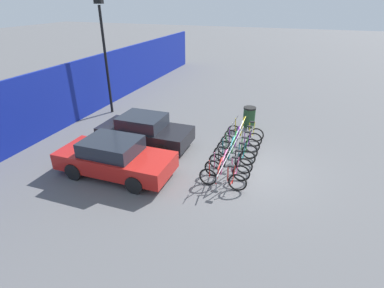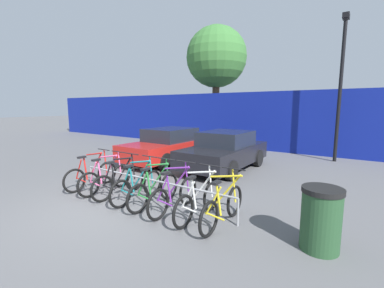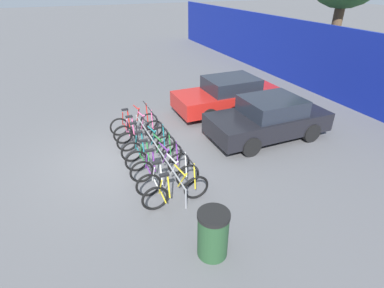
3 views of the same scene
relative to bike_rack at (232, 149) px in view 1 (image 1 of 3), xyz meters
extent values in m
plane|color=#59595B|center=(-0.49, -0.68, -0.50)|extent=(120.00, 120.00, 0.00)
cube|color=navy|center=(-0.49, 8.82, 1.03)|extent=(36.00, 0.16, 3.06)
cylinder|color=gray|center=(0.00, 0.00, 0.05)|extent=(4.67, 0.04, 0.04)
cylinder|color=gray|center=(-2.33, 0.00, -0.22)|extent=(0.04, 0.04, 0.55)
cylinder|color=gray|center=(2.33, 0.00, -0.22)|extent=(0.04, 0.04, 0.55)
torus|color=black|center=(-2.08, -0.68, -0.17)|extent=(0.06, 0.66, 0.66)
torus|color=black|center=(-2.08, 0.38, -0.17)|extent=(0.06, 0.66, 0.66)
cylinder|color=red|center=(-2.08, 0.01, 0.15)|extent=(0.60, 0.04, 0.76)
cylinder|color=red|center=(-2.08, -0.04, 0.46)|extent=(0.68, 0.04, 0.16)
cylinder|color=red|center=(-2.08, -0.33, 0.09)|extent=(0.14, 0.04, 0.63)
cylinder|color=red|center=(-2.08, -0.53, 0.12)|extent=(0.32, 0.03, 0.58)
cylinder|color=red|center=(-2.08, -0.48, -0.19)|extent=(0.40, 0.03, 0.08)
cylinder|color=red|center=(-2.08, 0.33, 0.18)|extent=(0.12, 0.04, 0.69)
cylinder|color=black|center=(-2.08, 0.29, 0.54)|extent=(0.52, 0.03, 0.03)
cube|color=black|center=(-2.08, -0.42, 0.43)|extent=(0.10, 0.22, 0.05)
torus|color=black|center=(-1.45, -0.68, -0.17)|extent=(0.06, 0.66, 0.66)
torus|color=black|center=(-1.45, 0.38, -0.17)|extent=(0.06, 0.66, 0.66)
cylinder|color=#E55993|center=(-1.45, 0.01, 0.15)|extent=(0.60, 0.04, 0.76)
cylinder|color=#E55993|center=(-1.45, -0.04, 0.46)|extent=(0.68, 0.04, 0.16)
cylinder|color=#E55993|center=(-1.45, -0.33, 0.09)|extent=(0.14, 0.04, 0.63)
cylinder|color=#E55993|center=(-1.45, -0.53, 0.12)|extent=(0.32, 0.03, 0.58)
cylinder|color=#E55993|center=(-1.45, -0.48, -0.19)|extent=(0.40, 0.03, 0.08)
cylinder|color=#E55993|center=(-1.45, 0.33, 0.18)|extent=(0.12, 0.04, 0.69)
cylinder|color=black|center=(-1.45, 0.29, 0.54)|extent=(0.52, 0.03, 0.03)
cube|color=black|center=(-1.45, -0.42, 0.43)|extent=(0.10, 0.22, 0.05)
torus|color=black|center=(-0.90, -0.68, -0.17)|extent=(0.06, 0.66, 0.66)
torus|color=black|center=(-0.90, 0.38, -0.17)|extent=(0.06, 0.66, 0.66)
cylinder|color=black|center=(-0.90, 0.01, 0.15)|extent=(0.60, 0.04, 0.76)
cylinder|color=black|center=(-0.90, -0.04, 0.46)|extent=(0.68, 0.04, 0.16)
cylinder|color=black|center=(-0.90, -0.33, 0.09)|extent=(0.14, 0.04, 0.63)
cylinder|color=black|center=(-0.90, -0.53, 0.12)|extent=(0.32, 0.03, 0.58)
cylinder|color=black|center=(-0.90, -0.48, -0.19)|extent=(0.40, 0.03, 0.08)
cylinder|color=black|center=(-0.90, 0.33, 0.18)|extent=(0.12, 0.04, 0.69)
cylinder|color=black|center=(-0.90, 0.29, 0.54)|extent=(0.52, 0.03, 0.03)
cube|color=black|center=(-0.90, -0.42, 0.43)|extent=(0.10, 0.22, 0.05)
torus|color=black|center=(-0.24, -0.68, -0.17)|extent=(0.06, 0.66, 0.66)
torus|color=black|center=(-0.24, 0.38, -0.17)|extent=(0.06, 0.66, 0.66)
cylinder|color=#197A7F|center=(-0.24, 0.01, 0.15)|extent=(0.60, 0.04, 0.76)
cylinder|color=#197A7F|center=(-0.24, -0.04, 0.46)|extent=(0.68, 0.04, 0.16)
cylinder|color=#197A7F|center=(-0.24, -0.33, 0.09)|extent=(0.14, 0.04, 0.63)
cylinder|color=#197A7F|center=(-0.24, -0.53, 0.12)|extent=(0.32, 0.03, 0.58)
cylinder|color=#197A7F|center=(-0.24, -0.48, -0.19)|extent=(0.40, 0.03, 0.08)
cylinder|color=#197A7F|center=(-0.24, 0.33, 0.18)|extent=(0.12, 0.04, 0.69)
cylinder|color=black|center=(-0.24, 0.29, 0.54)|extent=(0.52, 0.03, 0.03)
cube|color=black|center=(-0.24, -0.42, 0.43)|extent=(0.10, 0.22, 0.05)
torus|color=black|center=(0.31, -0.68, -0.17)|extent=(0.06, 0.66, 0.66)
torus|color=black|center=(0.31, 0.38, -0.17)|extent=(0.06, 0.66, 0.66)
cylinder|color=#288438|center=(0.31, 0.01, 0.15)|extent=(0.60, 0.04, 0.76)
cylinder|color=#288438|center=(0.31, -0.04, 0.46)|extent=(0.68, 0.04, 0.16)
cylinder|color=#288438|center=(0.31, -0.33, 0.09)|extent=(0.14, 0.04, 0.63)
cylinder|color=#288438|center=(0.31, -0.53, 0.12)|extent=(0.32, 0.03, 0.58)
cylinder|color=#288438|center=(0.31, -0.48, -0.19)|extent=(0.40, 0.03, 0.08)
cylinder|color=#288438|center=(0.31, 0.33, 0.18)|extent=(0.12, 0.04, 0.69)
cylinder|color=black|center=(0.31, 0.29, 0.54)|extent=(0.52, 0.03, 0.03)
cube|color=black|center=(0.31, -0.42, 0.43)|extent=(0.10, 0.22, 0.05)
torus|color=black|center=(0.89, -0.68, -0.17)|extent=(0.06, 0.66, 0.66)
torus|color=black|center=(0.89, 0.38, -0.17)|extent=(0.06, 0.66, 0.66)
cylinder|color=#752D99|center=(0.89, 0.01, 0.15)|extent=(0.60, 0.04, 0.76)
cylinder|color=#752D99|center=(0.89, -0.04, 0.46)|extent=(0.68, 0.04, 0.16)
cylinder|color=#752D99|center=(0.89, -0.33, 0.09)|extent=(0.14, 0.04, 0.63)
cylinder|color=#752D99|center=(0.89, -0.53, 0.12)|extent=(0.32, 0.03, 0.58)
cylinder|color=#752D99|center=(0.89, -0.48, -0.19)|extent=(0.40, 0.03, 0.08)
cylinder|color=#752D99|center=(0.89, 0.33, 0.18)|extent=(0.12, 0.04, 0.69)
cylinder|color=black|center=(0.89, 0.29, 0.54)|extent=(0.52, 0.03, 0.03)
cube|color=black|center=(0.89, -0.42, 0.43)|extent=(0.10, 0.22, 0.05)
torus|color=black|center=(1.53, -0.68, -0.17)|extent=(0.06, 0.66, 0.66)
torus|color=black|center=(1.53, 0.38, -0.17)|extent=(0.06, 0.66, 0.66)
cylinder|color=silver|center=(1.53, 0.01, 0.15)|extent=(0.60, 0.04, 0.76)
cylinder|color=silver|center=(1.53, -0.04, 0.46)|extent=(0.68, 0.04, 0.16)
cylinder|color=silver|center=(1.53, -0.33, 0.09)|extent=(0.14, 0.04, 0.63)
cylinder|color=silver|center=(1.53, -0.53, 0.12)|extent=(0.32, 0.03, 0.58)
cylinder|color=silver|center=(1.53, -0.48, -0.19)|extent=(0.40, 0.03, 0.08)
cylinder|color=silver|center=(1.53, 0.33, 0.18)|extent=(0.12, 0.04, 0.69)
cylinder|color=black|center=(1.53, 0.29, 0.54)|extent=(0.52, 0.03, 0.03)
cube|color=black|center=(1.53, -0.42, 0.43)|extent=(0.10, 0.22, 0.05)
torus|color=black|center=(2.08, -0.68, -0.17)|extent=(0.06, 0.66, 0.66)
torus|color=black|center=(2.08, 0.38, -0.17)|extent=(0.06, 0.66, 0.66)
cylinder|color=yellow|center=(2.08, 0.01, 0.15)|extent=(0.60, 0.04, 0.76)
cylinder|color=yellow|center=(2.08, -0.04, 0.46)|extent=(0.68, 0.04, 0.16)
cylinder|color=yellow|center=(2.08, -0.33, 0.09)|extent=(0.14, 0.04, 0.63)
cylinder|color=yellow|center=(2.08, -0.53, 0.12)|extent=(0.32, 0.03, 0.58)
cylinder|color=yellow|center=(2.08, -0.48, -0.19)|extent=(0.40, 0.03, 0.08)
cylinder|color=yellow|center=(2.08, 0.33, 0.18)|extent=(0.12, 0.04, 0.69)
cylinder|color=black|center=(2.08, 0.29, 0.54)|extent=(0.52, 0.03, 0.03)
cube|color=black|center=(2.08, -0.42, 0.43)|extent=(0.10, 0.22, 0.05)
cube|color=red|center=(-2.53, 3.83, 0.07)|extent=(1.80, 4.32, 0.62)
cube|color=#1E232D|center=(-2.53, 3.94, 0.64)|extent=(1.58, 1.99, 0.52)
cylinder|color=black|center=(-3.38, 5.08, -0.18)|extent=(0.20, 0.64, 0.64)
cylinder|color=black|center=(-1.67, 5.08, -0.18)|extent=(0.20, 0.64, 0.64)
cylinder|color=black|center=(-3.38, 2.57, -0.18)|extent=(0.20, 0.64, 0.64)
cylinder|color=black|center=(-1.67, 2.57, -0.18)|extent=(0.20, 0.64, 0.64)
cube|color=black|center=(0.01, 3.93, 0.07)|extent=(1.80, 4.06, 0.62)
cube|color=#1E232D|center=(0.01, 4.03, 0.64)|extent=(1.58, 1.87, 0.52)
cylinder|color=black|center=(-0.84, 5.11, -0.18)|extent=(0.20, 0.64, 0.64)
cylinder|color=black|center=(0.87, 5.11, -0.18)|extent=(0.20, 0.64, 0.64)
cylinder|color=black|center=(-0.84, 2.75, -0.18)|extent=(0.20, 0.64, 0.64)
cylinder|color=black|center=(0.87, 2.75, -0.18)|extent=(0.20, 0.64, 0.64)
cylinder|color=black|center=(3.23, 7.83, 2.33)|extent=(0.14, 0.14, 5.65)
cube|color=black|center=(3.23, 7.83, 5.31)|extent=(0.24, 0.44, 0.20)
cylinder|color=#234728|center=(3.76, -0.02, -0.02)|extent=(0.60, 0.60, 0.95)
cylinder|color=black|center=(3.76, -0.02, 0.49)|extent=(0.63, 0.63, 0.08)
camera|label=1|loc=(-10.67, -2.12, 5.53)|focal=28.00mm
camera|label=2|loc=(4.25, -4.37, 1.79)|focal=24.00mm
camera|label=3|loc=(7.45, -2.05, 4.34)|focal=28.00mm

